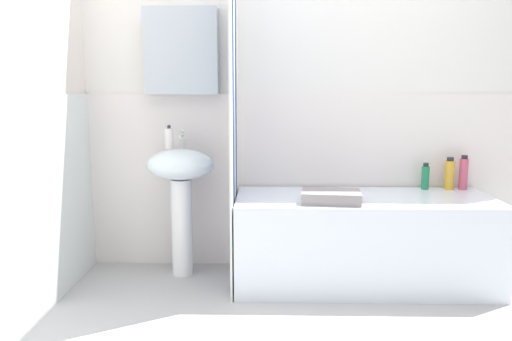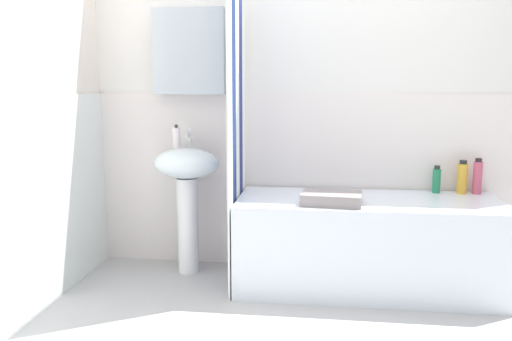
% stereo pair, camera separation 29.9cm
% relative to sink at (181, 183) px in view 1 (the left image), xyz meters
% --- Properties ---
extents(wall_back_tiled, '(3.60, 0.18, 2.40)m').
position_rel_sink_xyz_m(wall_back_tiled, '(0.82, 0.23, 0.52)').
color(wall_back_tiled, white).
rests_on(wall_back_tiled, ground_plane).
extents(wall_left_tiled, '(0.07, 1.81, 2.40)m').
position_rel_sink_xyz_m(wall_left_tiled, '(-0.70, -0.69, 0.50)').
color(wall_left_tiled, silver).
rests_on(wall_left_tiled, ground_plane).
extents(sink, '(0.44, 0.34, 0.85)m').
position_rel_sink_xyz_m(sink, '(0.00, 0.00, 0.00)').
color(sink, white).
rests_on(sink, ground_plane).
extents(faucet, '(0.03, 0.12, 0.12)m').
position_rel_sink_xyz_m(faucet, '(-0.00, 0.08, 0.29)').
color(faucet, silver).
rests_on(faucet, sink).
extents(soap_dispenser, '(0.05, 0.05, 0.15)m').
position_rel_sink_xyz_m(soap_dispenser, '(-0.08, 0.05, 0.29)').
color(soap_dispenser, white).
rests_on(soap_dispenser, sink).
extents(bathtub, '(1.60, 0.64, 0.56)m').
position_rel_sink_xyz_m(bathtub, '(1.18, -0.13, -0.34)').
color(bathtub, white).
rests_on(bathtub, ground_plane).
extents(shower_curtain, '(0.01, 0.64, 2.00)m').
position_rel_sink_xyz_m(shower_curtain, '(0.36, -0.13, 0.38)').
color(shower_curtain, white).
rests_on(shower_curtain, ground_plane).
extents(shampoo_bottle, '(0.06, 0.06, 0.23)m').
position_rel_sink_xyz_m(shampoo_bottle, '(1.88, 0.12, 0.05)').
color(shampoo_bottle, '#C9506F').
rests_on(shampoo_bottle, bathtub).
extents(body_wash_bottle, '(0.06, 0.06, 0.22)m').
position_rel_sink_xyz_m(body_wash_bottle, '(1.78, 0.12, 0.05)').
color(body_wash_bottle, gold).
rests_on(body_wash_bottle, bathtub).
extents(conditioner_bottle, '(0.05, 0.05, 0.18)m').
position_rel_sink_xyz_m(conditioner_bottle, '(1.63, 0.12, 0.03)').
color(conditioner_bottle, '#238055').
rests_on(conditioner_bottle, bathtub).
extents(towel_folded, '(0.37, 0.27, 0.07)m').
position_rel_sink_xyz_m(towel_folded, '(0.95, -0.29, -0.02)').
color(towel_folded, gray).
rests_on(towel_folded, bathtub).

